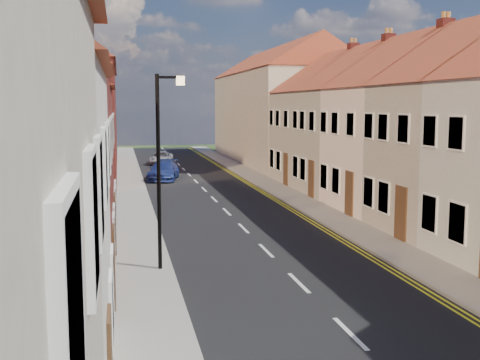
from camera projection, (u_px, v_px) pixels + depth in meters
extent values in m
cube|color=black|center=(227.00, 212.00, 29.27)|extent=(7.00, 90.00, 0.02)
cube|color=#9C978E|center=(135.00, 214.00, 28.40)|extent=(1.80, 90.00, 0.12)
cube|color=#9C978E|center=(313.00, 208.00, 30.12)|extent=(1.80, 90.00, 0.12)
cube|color=#B8AE9B|center=(480.00, 159.00, 24.39)|extent=(8.00, 5.00, 6.00)
cube|color=#FDE3C8|center=(416.00, 150.00, 29.64)|extent=(8.00, 5.80, 6.00)
cube|color=maroon|center=(445.00, 37.00, 26.76)|extent=(0.60, 0.60, 1.60)
cube|color=#B8AE9B|center=(371.00, 143.00, 34.90)|extent=(8.00, 5.00, 6.00)
cube|color=maroon|center=(388.00, 49.00, 32.40)|extent=(0.60, 0.60, 1.60)
cube|color=#B8AE9B|center=(338.00, 138.00, 40.15)|extent=(8.00, 5.80, 6.00)
cube|color=maroon|center=(353.00, 56.00, 37.27)|extent=(0.60, 0.60, 1.60)
cube|color=#B8AE9B|center=(279.00, 118.00, 54.91)|extent=(8.00, 24.00, 8.00)
cube|color=maroon|center=(63.00, 120.00, 46.41)|extent=(8.00, 24.00, 8.00)
cylinder|color=black|center=(159.00, 173.00, 18.39)|extent=(0.12, 0.12, 6.00)
cube|color=black|center=(169.00, 77.00, 18.10)|extent=(0.70, 0.08, 0.08)
cube|color=#FFD899|center=(180.00, 81.00, 18.18)|extent=(0.25, 0.15, 0.28)
imported|color=navy|center=(164.00, 171.00, 41.71)|extent=(2.74, 4.82, 1.32)
imported|color=silver|center=(161.00, 158.00, 52.71)|extent=(2.47, 4.30, 1.13)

